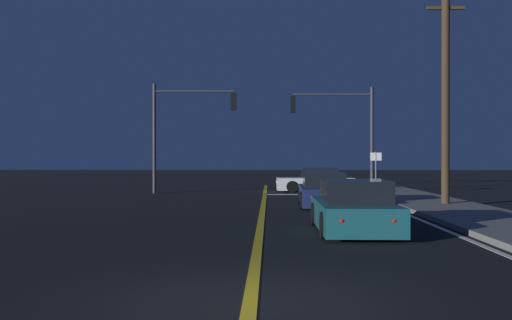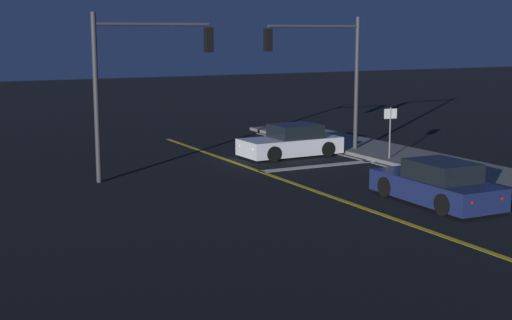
{
  "view_description": "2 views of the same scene",
  "coord_description": "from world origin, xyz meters",
  "px_view_note": "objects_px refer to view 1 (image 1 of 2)",
  "views": [
    {
      "loc": [
        0.26,
        -7.34,
        1.91
      ],
      "look_at": [
        -0.4,
        19.55,
        1.79
      ],
      "focal_mm": 39.79,
      "sensor_mm": 36.0,
      "label": 1
    },
    {
      "loc": [
        -12.8,
        -2.17,
        5.18
      ],
      "look_at": [
        -0.72,
        20.9,
        0.66
      ],
      "focal_mm": 51.89,
      "sensor_mm": 36.0,
      "label": 2
    }
  ],
  "objects_px": {
    "traffic_signal_near_right": "(342,121)",
    "traffic_signal_far_left": "(184,120)",
    "street_sign_corner": "(376,166)",
    "car_following_oncoming_teal": "(354,209)",
    "car_mid_block_white": "(316,181)",
    "car_lead_oncoming_navy": "(323,192)",
    "utility_pole_right": "(446,85)"
  },
  "relations": [
    {
      "from": "car_mid_block_white",
      "to": "car_lead_oncoming_navy",
      "type": "bearing_deg",
      "value": 175.81
    },
    {
      "from": "car_mid_block_white",
      "to": "traffic_signal_far_left",
      "type": "xyz_separation_m",
      "value": [
        -7.16,
        -1.69,
        3.35
      ]
    },
    {
      "from": "car_lead_oncoming_navy",
      "to": "traffic_signal_near_right",
      "type": "relative_size",
      "value": 0.78
    },
    {
      "from": "traffic_signal_near_right",
      "to": "traffic_signal_far_left",
      "type": "bearing_deg",
      "value": 9.26
    },
    {
      "from": "traffic_signal_near_right",
      "to": "utility_pole_right",
      "type": "height_order",
      "value": "utility_pole_right"
    },
    {
      "from": "car_mid_block_white",
      "to": "traffic_signal_far_left",
      "type": "relative_size",
      "value": 0.74
    },
    {
      "from": "traffic_signal_near_right",
      "to": "car_following_oncoming_teal",
      "type": "bearing_deg",
      "value": 83.78
    },
    {
      "from": "car_lead_oncoming_navy",
      "to": "street_sign_corner",
      "type": "distance_m",
      "value": 7.38
    },
    {
      "from": "car_mid_block_white",
      "to": "car_lead_oncoming_navy",
      "type": "xyz_separation_m",
      "value": [
        -0.49,
        -9.64,
        0.0
      ]
    },
    {
      "from": "utility_pole_right",
      "to": "street_sign_corner",
      "type": "relative_size",
      "value": 4.1
    },
    {
      "from": "car_mid_block_white",
      "to": "traffic_signal_far_left",
      "type": "height_order",
      "value": "traffic_signal_far_left"
    },
    {
      "from": "car_following_oncoming_teal",
      "to": "street_sign_corner",
      "type": "bearing_deg",
      "value": 76.99
    },
    {
      "from": "traffic_signal_far_left",
      "to": "car_mid_block_white",
      "type": "bearing_deg",
      "value": 13.25
    },
    {
      "from": "car_following_oncoming_teal",
      "to": "traffic_signal_far_left",
      "type": "bearing_deg",
      "value": 113.17
    },
    {
      "from": "car_following_oncoming_teal",
      "to": "traffic_signal_near_right",
      "type": "distance_m",
      "value": 17.37
    },
    {
      "from": "utility_pole_right",
      "to": "traffic_signal_near_right",
      "type": "bearing_deg",
      "value": 106.03
    },
    {
      "from": "traffic_signal_far_left",
      "to": "street_sign_corner",
      "type": "bearing_deg",
      "value": -8.02
    },
    {
      "from": "traffic_signal_near_right",
      "to": "traffic_signal_far_left",
      "type": "relative_size",
      "value": 0.99
    },
    {
      "from": "car_following_oncoming_teal",
      "to": "car_lead_oncoming_navy",
      "type": "bearing_deg",
      "value": 90.28
    },
    {
      "from": "car_lead_oncoming_navy",
      "to": "traffic_signal_far_left",
      "type": "bearing_deg",
      "value": 131.18
    },
    {
      "from": "street_sign_corner",
      "to": "car_following_oncoming_teal",
      "type": "bearing_deg",
      "value": -102.75
    },
    {
      "from": "car_lead_oncoming_navy",
      "to": "traffic_signal_near_right",
      "type": "bearing_deg",
      "value": 79.64
    },
    {
      "from": "car_mid_block_white",
      "to": "traffic_signal_near_right",
      "type": "distance_m",
      "value": 3.64
    },
    {
      "from": "traffic_signal_far_left",
      "to": "street_sign_corner",
      "type": "relative_size",
      "value": 2.65
    },
    {
      "from": "car_lead_oncoming_navy",
      "to": "street_sign_corner",
      "type": "bearing_deg",
      "value": 64.7
    },
    {
      "from": "car_mid_block_white",
      "to": "street_sign_corner",
      "type": "height_order",
      "value": "street_sign_corner"
    },
    {
      "from": "car_following_oncoming_teal",
      "to": "traffic_signal_near_right",
      "type": "relative_size",
      "value": 0.75
    },
    {
      "from": "car_lead_oncoming_navy",
      "to": "utility_pole_right",
      "type": "height_order",
      "value": "utility_pole_right"
    },
    {
      "from": "car_following_oncoming_teal",
      "to": "street_sign_corner",
      "type": "xyz_separation_m",
      "value": [
        3.2,
        14.14,
        0.91
      ]
    },
    {
      "from": "utility_pole_right",
      "to": "car_lead_oncoming_navy",
      "type": "bearing_deg",
      "value": 177.21
    },
    {
      "from": "car_mid_block_white",
      "to": "street_sign_corner",
      "type": "relative_size",
      "value": 1.96
    },
    {
      "from": "car_lead_oncoming_navy",
      "to": "street_sign_corner",
      "type": "xyz_separation_m",
      "value": [
        3.27,
        6.55,
        0.91
      ]
    }
  ]
}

